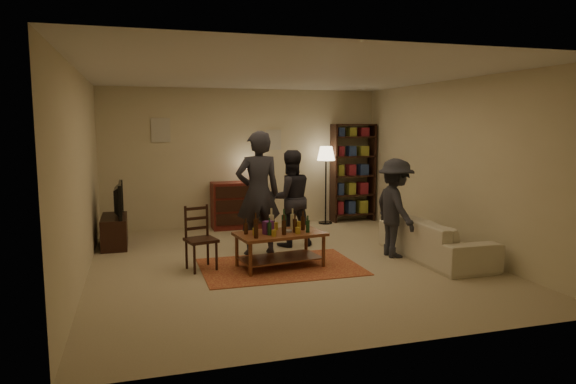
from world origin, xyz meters
name	(u,v)px	position (x,y,z in m)	size (l,w,h in m)	color
floor	(287,262)	(0.00, 0.00, 0.00)	(6.00, 6.00, 0.00)	#C6B793
room_shell	(211,134)	(-0.65, 2.98, 1.81)	(6.00, 6.00, 6.00)	beige
rug	(280,267)	(-0.17, -0.21, 0.01)	(2.20, 1.50, 0.01)	maroon
coffee_table	(279,237)	(-0.17, -0.21, 0.43)	(1.30, 0.83, 0.84)	brown
dining_chair	(199,236)	(-1.26, 0.03, 0.47)	(0.48, 0.48, 0.91)	black
tv_stand	(115,223)	(-2.44, 1.80, 0.38)	(0.40, 1.00, 1.06)	black
dresser	(238,204)	(-0.19, 2.71, 0.48)	(1.00, 0.50, 1.36)	maroon
bookshelf	(353,172)	(2.25, 2.78, 1.03)	(0.90, 0.34, 2.02)	black
floor_lamp	(326,159)	(1.60, 2.65, 1.32)	(0.36, 0.36, 1.57)	black
sofa	(435,238)	(2.20, -0.40, 0.30)	(2.08, 0.81, 0.61)	beige
person_left	(258,193)	(-0.29, 0.60, 0.96)	(0.70, 0.46, 1.91)	#26262E
person_right	(290,198)	(0.35, 1.01, 0.80)	(0.77, 0.60, 1.59)	#24242B
person_by_sofa	(395,208)	(1.67, -0.12, 0.75)	(0.97, 0.56, 1.50)	#26272E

